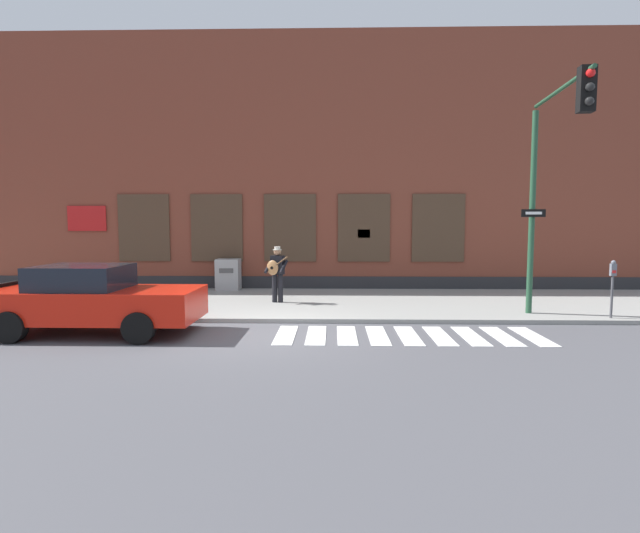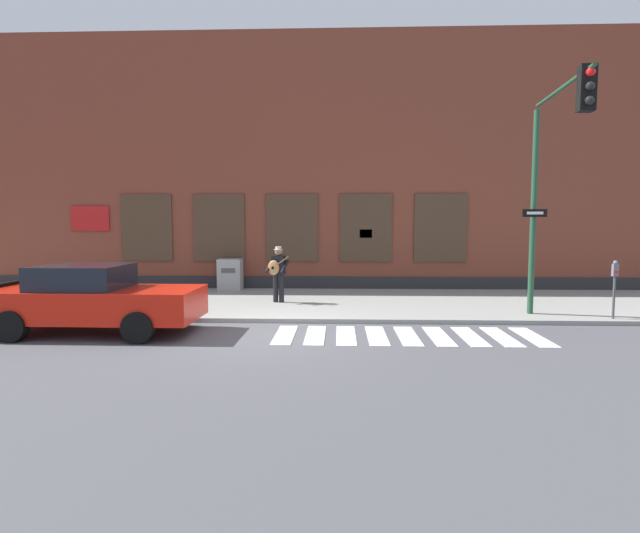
{
  "view_description": "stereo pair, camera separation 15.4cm",
  "coord_description": "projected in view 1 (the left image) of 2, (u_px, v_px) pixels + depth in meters",
  "views": [
    {
      "loc": [
        1.52,
        -10.82,
        2.44
      ],
      "look_at": [
        1.21,
        1.52,
        1.38
      ],
      "focal_mm": 28.0,
      "sensor_mm": 36.0,
      "label": 1
    },
    {
      "loc": [
        1.67,
        -10.81,
        2.44
      ],
      "look_at": [
        1.21,
        1.52,
        1.38
      ],
      "focal_mm": 28.0,
      "sensor_mm": 36.0,
      "label": 2
    }
  ],
  "objects": [
    {
      "name": "parking_meter",
      "position": [
        613.0,
        280.0,
        12.28
      ],
      "size": [
        0.13,
        0.11,
        1.44
      ],
      "color": "#47474C",
      "rests_on": "sidewalk"
    },
    {
      "name": "red_car",
      "position": [
        92.0,
        300.0,
        11.0
      ],
      "size": [
        4.61,
        2.0,
        1.53
      ],
      "color": "red",
      "rests_on": "ground"
    },
    {
      "name": "crosswalk",
      "position": [
        408.0,
        336.0,
        10.86
      ],
      "size": [
        5.78,
        1.9,
        0.01
      ],
      "color": "silver",
      "rests_on": "ground"
    },
    {
      "name": "busker",
      "position": [
        277.0,
        271.0,
        14.73
      ],
      "size": [
        0.72,
        0.65,
        1.66
      ],
      "color": "black",
      "rests_on": "sidewalk"
    },
    {
      "name": "utility_box",
      "position": [
        228.0,
        274.0,
        17.58
      ],
      "size": [
        0.82,
        0.67,
        1.09
      ],
      "color": "#9E9E9E",
      "rests_on": "sidewalk"
    },
    {
      "name": "sidewalk",
      "position": [
        282.0,
        302.0,
        15.13
      ],
      "size": [
        28.0,
        5.81,
        0.11
      ],
      "color": "gray",
      "rests_on": "ground"
    },
    {
      "name": "traffic_light",
      "position": [
        551.0,
        163.0,
        11.5
      ],
      "size": [
        0.66,
        3.37,
        5.37
      ],
      "color": "#234C33",
      "rests_on": "sidewalk"
    },
    {
      "name": "ground_plane",
      "position": [
        264.0,
        334.0,
        11.02
      ],
      "size": [
        160.0,
        160.0,
        0.0
      ],
      "primitive_type": "plane",
      "color": "#4C4C51"
    },
    {
      "name": "building_backdrop",
      "position": [
        294.0,
        169.0,
        19.63
      ],
      "size": [
        28.0,
        4.06,
        9.19
      ],
      "color": "brown",
      "rests_on": "ground"
    }
  ]
}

